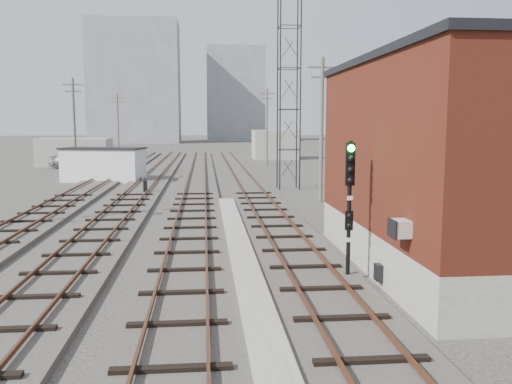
{
  "coord_description": "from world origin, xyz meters",
  "views": [
    {
      "loc": [
        -0.8,
        -5.53,
        4.99
      ],
      "look_at": [
        1.26,
        16.25,
        2.2
      ],
      "focal_mm": 38.0,
      "sensor_mm": 36.0,
      "label": 1
    }
  ],
  "objects": [
    {
      "name": "ground",
      "position": [
        0.0,
        60.0,
        0.0
      ],
      "size": [
        320.0,
        320.0,
        0.0
      ],
      "primitive_type": "plane",
      "color": "#282621",
      "rests_on": "ground"
    },
    {
      "name": "track_right",
      "position": [
        2.5,
        39.0,
        0.11
      ],
      "size": [
        3.2,
        90.0,
        0.39
      ],
      "color": "#332D28",
      "rests_on": "ground"
    },
    {
      "name": "track_mid_right",
      "position": [
        -1.5,
        39.0,
        0.11
      ],
      "size": [
        3.2,
        90.0,
        0.39
      ],
      "color": "#332D28",
      "rests_on": "ground"
    },
    {
      "name": "track_mid_left",
      "position": [
        -5.5,
        39.0,
        0.11
      ],
      "size": [
        3.2,
        90.0,
        0.39
      ],
      "color": "#332D28",
      "rests_on": "ground"
    },
    {
      "name": "track_left",
      "position": [
        -9.5,
        39.0,
        0.11
      ],
      "size": [
        3.2,
        90.0,
        0.39
      ],
      "color": "#332D28",
      "rests_on": "ground"
    },
    {
      "name": "platform_curb",
      "position": [
        0.5,
        14.0,
        0.13
      ],
      "size": [
        0.9,
        28.0,
        0.26
      ],
      "primitive_type": "cube",
      "color": "gray",
      "rests_on": "ground"
    },
    {
      "name": "brick_building",
      "position": [
        7.5,
        12.0,
        3.63
      ],
      "size": [
        6.54,
        12.2,
        7.22
      ],
      "color": "gray",
      "rests_on": "ground"
    },
    {
      "name": "lattice_tower",
      "position": [
        5.5,
        35.0,
        7.5
      ],
      "size": [
        1.6,
        1.6,
        15.0
      ],
      "color": "black",
      "rests_on": "ground"
    },
    {
      "name": "utility_pole_left_b",
      "position": [
        -12.5,
        45.0,
        4.8
      ],
      "size": [
        1.8,
        0.24,
        9.0
      ],
      "color": "#595147",
      "rests_on": "ground"
    },
    {
      "name": "utility_pole_left_c",
      "position": [
        -12.5,
        70.0,
        4.8
      ],
      "size": [
        1.8,
        0.24,
        9.0
      ],
      "color": "#595147",
      "rests_on": "ground"
    },
    {
      "name": "utility_pole_right_a",
      "position": [
        6.5,
        28.0,
        4.8
      ],
      "size": [
        1.8,
        0.24,
        9.0
      ],
      "color": "#595147",
      "rests_on": "ground"
    },
    {
      "name": "utility_pole_right_b",
      "position": [
        6.5,
        58.0,
        4.8
      ],
      "size": [
        1.8,
        0.24,
        9.0
      ],
      "color": "#595147",
      "rests_on": "ground"
    },
    {
      "name": "apartment_left",
      "position": [
        -18.0,
        135.0,
        15.0
      ],
      "size": [
        22.0,
        14.0,
        30.0
      ],
      "primitive_type": "cube",
      "color": "gray",
      "rests_on": "ground"
    },
    {
      "name": "apartment_right",
      "position": [
        8.0,
        150.0,
        13.0
      ],
      "size": [
        16.0,
        12.0,
        26.0
      ],
      "primitive_type": "cube",
      "color": "gray",
      "rests_on": "ground"
    },
    {
      "name": "shed_left",
      "position": [
        -16.0,
        60.0,
        1.6
      ],
      "size": [
        8.0,
        5.0,
        3.2
      ],
      "primitive_type": "cube",
      "color": "gray",
      "rests_on": "ground"
    },
    {
      "name": "shed_right",
      "position": [
        9.0,
        70.0,
        2.0
      ],
      "size": [
        6.0,
        6.0,
        4.0
      ],
      "primitive_type": "cube",
      "color": "gray",
      "rests_on": "ground"
    },
    {
      "name": "signal_mast",
      "position": [
        3.7,
        10.9,
        2.66
      ],
      "size": [
        0.4,
        0.42,
        4.44
      ],
      "color": "gray",
      "rests_on": "ground"
    },
    {
      "name": "switch_stand",
      "position": [
        -4.99,
        32.73,
        0.55
      ],
      "size": [
        0.33,
        0.33,
        1.16
      ],
      "rotation": [
        0.0,
        0.0,
        0.25
      ],
      "color": "black",
      "rests_on": "ground"
    },
    {
      "name": "site_trailer",
      "position": [
        -9.48,
        41.9,
        1.47
      ],
      "size": [
        7.41,
        4.51,
        2.91
      ],
      "rotation": [
        0.0,
        0.0,
        -0.23
      ],
      "color": "white",
      "rests_on": "ground"
    },
    {
      "name": "car_red",
      "position": [
        -11.33,
        48.07,
        0.68
      ],
      "size": [
        4.05,
        1.74,
        1.36
      ],
      "primitive_type": "imported",
      "rotation": [
        0.0,
        0.0,
        1.6
      ],
      "color": "maroon",
      "rests_on": "ground"
    },
    {
      "name": "car_silver",
      "position": [
        -11.17,
        52.4,
        0.7
      ],
      "size": [
        4.51,
        2.78,
        1.4
      ],
      "primitive_type": "imported",
      "rotation": [
        0.0,
        0.0,
        1.24
      ],
      "color": "#AEB0B6",
      "rests_on": "ground"
    },
    {
      "name": "car_grey",
      "position": [
        -15.42,
        55.45,
        0.71
      ],
      "size": [
        5.3,
        3.73,
        1.42
      ],
      "primitive_type": "imported",
      "rotation": [
        0.0,
        0.0,
        1.18
      ],
      "color": "gray",
      "rests_on": "ground"
    }
  ]
}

